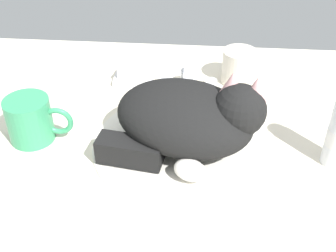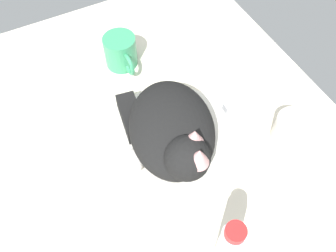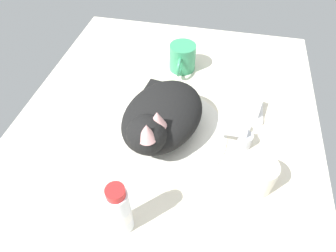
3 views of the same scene
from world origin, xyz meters
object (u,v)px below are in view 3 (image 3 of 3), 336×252
at_px(rinse_cup, 258,175).
at_px(coffee_mug, 181,57).
at_px(faucet, 241,138).
at_px(soap_bar, 252,106).
at_px(cat, 160,118).
at_px(toothpaste_bottle, 120,210).

bearing_deg(rinse_cup, coffee_mug, -148.03).
height_order(faucet, rinse_cup, rinse_cup).
bearing_deg(soap_bar, cat, -59.38).
distance_m(cat, toothpaste_bottle, 0.25).
bearing_deg(cat, toothpaste_bottle, -4.37).
bearing_deg(cat, coffee_mug, 179.97).
xyz_separation_m(faucet, cat, (0.01, -0.21, 0.04)).
bearing_deg(cat, soap_bar, 120.62).
bearing_deg(rinse_cup, soap_bar, -176.43).
bearing_deg(toothpaste_bottle, soap_bar, 147.30).
xyz_separation_m(cat, toothpaste_bottle, (0.25, -0.02, -0.00)).
bearing_deg(toothpaste_bottle, cat, 175.63).
bearing_deg(soap_bar, toothpaste_bottle, -32.70).
bearing_deg(rinse_cup, toothpaste_bottle, -59.64).
xyz_separation_m(coffee_mug, soap_bar, (0.16, 0.23, -0.02)).
bearing_deg(toothpaste_bottle, faucet, 139.71).
distance_m(cat, soap_bar, 0.27).
xyz_separation_m(rinse_cup, soap_bar, (-0.23, -0.01, -0.01)).
xyz_separation_m(faucet, toothpaste_bottle, (0.27, -0.22, 0.04)).
height_order(rinse_cup, toothpaste_bottle, toothpaste_bottle).
bearing_deg(coffee_mug, cat, -0.03).
distance_m(faucet, rinse_cup, 0.12).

